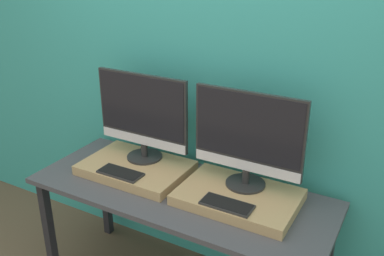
# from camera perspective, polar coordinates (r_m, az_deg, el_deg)

# --- Properties ---
(wall_back) EXTENTS (8.00, 0.04, 2.60)m
(wall_back) POSITION_cam_1_polar(r_m,az_deg,el_deg) (2.49, 2.93, 7.19)
(wall_back) COLOR teal
(wall_back) RESTS_ON ground_plane
(workbench) EXTENTS (1.70, 0.66, 0.74)m
(workbench) POSITION_cam_1_polar(r_m,az_deg,el_deg) (2.43, -1.65, -9.83)
(workbench) COLOR #47474C
(workbench) RESTS_ON ground_plane
(wooden_riser_left) EXTENTS (0.62, 0.42, 0.06)m
(wooden_riser_left) POSITION_cam_1_polar(r_m,az_deg,el_deg) (2.57, -7.49, -5.28)
(wooden_riser_left) COLOR tan
(wooden_riser_left) RESTS_ON workbench
(monitor_left) EXTENTS (0.60, 0.21, 0.53)m
(monitor_left) POSITION_cam_1_polar(r_m,az_deg,el_deg) (2.51, -6.62, 1.84)
(monitor_left) COLOR #282828
(monitor_left) RESTS_ON wooden_riser_left
(keyboard_left) EXTENTS (0.26, 0.11, 0.01)m
(keyboard_left) POSITION_cam_1_polar(r_m,az_deg,el_deg) (2.46, -9.51, -5.91)
(keyboard_left) COLOR #2D2D2D
(keyboard_left) RESTS_ON wooden_riser_left
(wooden_riser_right) EXTENTS (0.62, 0.42, 0.06)m
(wooden_riser_right) POSITION_cam_1_polar(r_m,az_deg,el_deg) (2.28, 6.18, -9.13)
(wooden_riser_right) COLOR tan
(wooden_riser_right) RESTS_ON workbench
(monitor_right) EXTENTS (0.60, 0.21, 0.53)m
(monitor_right) POSITION_cam_1_polar(r_m,az_deg,el_deg) (2.21, 7.47, -1.16)
(monitor_right) COLOR #282828
(monitor_right) RESTS_ON wooden_riser_right
(keyboard_right) EXTENTS (0.26, 0.11, 0.01)m
(keyboard_right) POSITION_cam_1_polar(r_m,az_deg,el_deg) (2.15, 4.68, -10.12)
(keyboard_right) COLOR #2D2D2D
(keyboard_right) RESTS_ON wooden_riser_right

